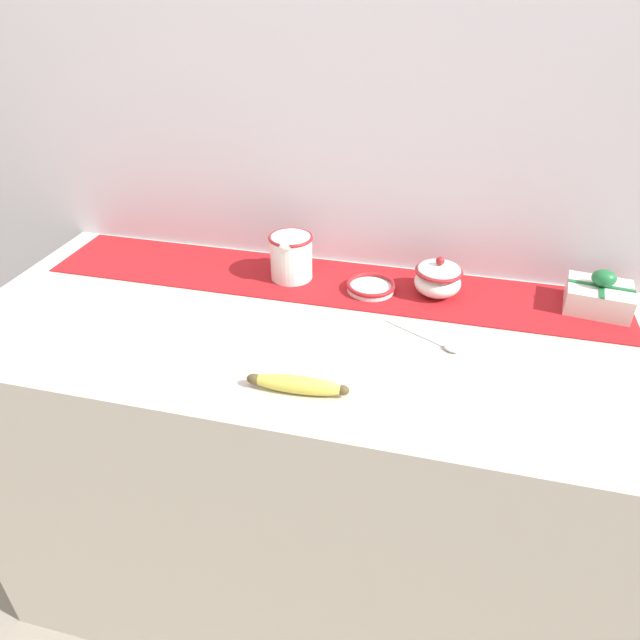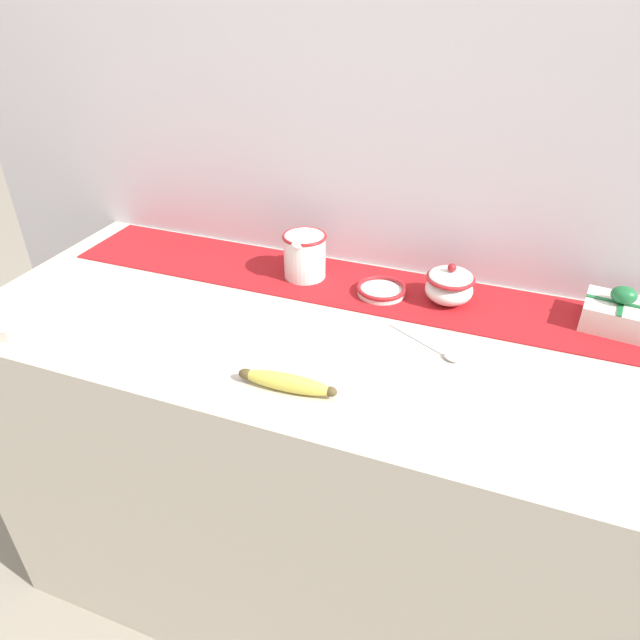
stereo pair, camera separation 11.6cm
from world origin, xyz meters
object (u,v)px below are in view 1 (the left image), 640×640
Objects in this scene: spoon at (445,346)px; small_dish at (371,286)px; gift_box at (599,296)px; cream_pitcher at (291,255)px; sugar_bowl at (438,279)px; banana at (297,385)px.

small_dish is at bearing 162.51° from spoon.
small_dish is 0.78× the size of gift_box.
cream_pitcher is 0.84× the size of gift_box.
cream_pitcher is 0.71m from gift_box.
gift_box is (0.35, 0.02, -0.01)m from sugar_bowl.
small_dish is 0.51m from gift_box.
banana is (-0.07, -0.40, 0.00)m from small_dish.
cream_pitcher is at bearing 179.78° from sugar_bowl.
sugar_bowl is 0.22m from spoon.
spoon is 0.40m from gift_box.
gift_box is at bearing 64.59° from spoon.
small_dish is 0.70× the size of spoon.
sugar_bowl is 0.35m from gift_box.
cream_pitcher reaches higher than spoon.
sugar_bowl is at bearing 127.45° from spoon.
sugar_bowl is 0.66× the size of spoon.
small_dish is (-0.15, -0.02, -0.03)m from sugar_bowl.
cream_pitcher is 0.35m from sugar_bowl.
banana is at bearing -142.34° from gift_box.
small_dish is 0.41m from banana.
banana is at bearing -112.05° from spoon.
sugar_bowl is 0.73× the size of gift_box.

